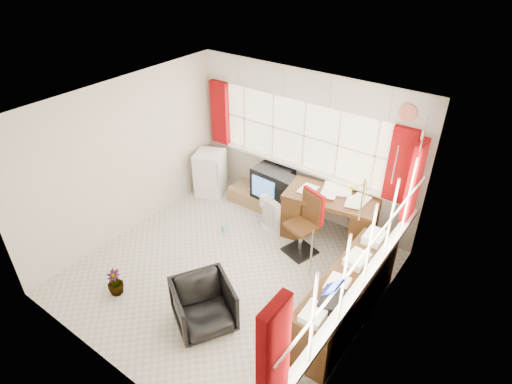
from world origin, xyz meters
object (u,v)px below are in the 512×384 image
desk (330,215)px  office_chair (204,306)px  tv_bench (266,200)px  task_chair (307,221)px  credenza (346,297)px  mini_fridge (210,173)px  crt_tv (273,182)px  radiator (272,219)px  desk_lamp (366,187)px

desk → office_chair: bearing=-99.8°
tv_bench → task_chair: bearing=-27.3°
desk → credenza: size_ratio=0.75×
task_chair → mini_fridge: bearing=170.6°
task_chair → crt_tv: size_ratio=1.62×
task_chair → credenza: size_ratio=0.52×
tv_bench → desk: bearing=-6.5°
desk → credenza: same height
task_chair → tv_bench: (-1.18, 0.61, -0.42)m
credenza → crt_tv: credenza is taller
crt_tv → radiator: bearing=-57.3°
radiator → mini_fridge: bearing=169.1°
credenza → tv_bench: size_ratio=1.43×
desk_lamp → tv_bench: desk_lamp is taller
credenza → office_chair: bearing=-141.1°
office_chair → tv_bench: bearing=49.4°
desk_lamp → radiator: desk_lamp is taller
radiator → credenza: credenza is taller
tv_bench → mini_fridge: bearing=-168.1°
desk → office_chair: desk is taller
office_chair → mini_fridge: mini_fridge is taller
office_chair → radiator: size_ratio=1.21×
task_chair → tv_bench: bearing=152.7°
task_chair → radiator: size_ratio=1.75×
tv_bench → crt_tv: bearing=24.9°
task_chair → radiator: (-0.69, 0.07, -0.31)m
office_chair → credenza: (1.38, 1.11, 0.07)m
credenza → mini_fridge: 3.61m
task_chair → credenza: task_chair is taller
desk_lamp → office_chair: bearing=-108.9°
radiator → crt_tv: 0.76m
desk_lamp → desk: bearing=-165.0°
credenza → crt_tv: (-2.17, 1.57, 0.14)m
office_chair → credenza: 1.77m
office_chair → desk: bearing=20.8°
desk_lamp → task_chair: bearing=-136.4°
office_chair → radiator: (-0.41, 2.10, -0.09)m
desk → radiator: size_ratio=2.55×
desk_lamp → task_chair: desk_lamp is taller
tv_bench → mini_fridge: size_ratio=1.67×
desk → radiator: bearing=-155.3°
tv_bench → crt_tv: size_ratio=2.19×
radiator → desk: bearing=24.7°
task_chair → office_chair: 2.05m
desk → radiator: (-0.84, -0.38, -0.21)m
desk → task_chair: size_ratio=1.46×
tv_bench → mini_fridge: mini_fridge is taller
office_chair → mini_fridge: size_ratio=0.85×
task_chair → crt_tv: bearing=148.2°
office_chair → mini_fridge: 3.12m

